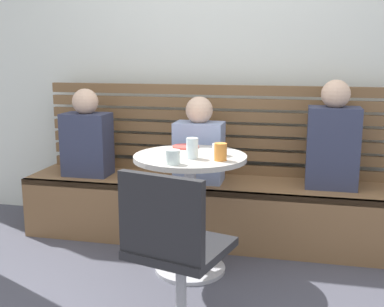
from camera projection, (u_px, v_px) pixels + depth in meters
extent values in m
cube|color=silver|center=(222.00, 38.00, 3.66)|extent=(5.20, 0.10, 2.90)
cube|color=brown|center=(210.00, 210.00, 3.49)|extent=(2.70, 0.52, 0.44)
cube|color=brown|center=(204.00, 193.00, 3.22)|extent=(2.70, 0.04, 0.04)
cube|color=brown|center=(216.00, 168.00, 3.67)|extent=(2.65, 0.04, 0.07)
cube|color=brown|center=(216.00, 154.00, 3.64)|extent=(2.65, 0.04, 0.07)
cube|color=brown|center=(216.00, 142.00, 3.62)|extent=(2.65, 0.04, 0.07)
cube|color=brown|center=(216.00, 129.00, 3.60)|extent=(2.65, 0.04, 0.07)
cube|color=brown|center=(217.00, 116.00, 3.58)|extent=(2.65, 0.04, 0.07)
cube|color=brown|center=(217.00, 103.00, 3.56)|extent=(2.65, 0.04, 0.07)
cube|color=brown|center=(217.00, 90.00, 3.54)|extent=(2.65, 0.04, 0.07)
cylinder|color=#ADADB2|center=(190.00, 268.00, 3.02)|extent=(0.44, 0.44, 0.02)
cylinder|color=#ADADB2|center=(190.00, 214.00, 2.95)|extent=(0.07, 0.07, 0.69)
cylinder|color=#B7B2A8|center=(190.00, 158.00, 2.87)|extent=(0.68, 0.68, 0.03)
cylinder|color=#ADADB2|center=(181.00, 297.00, 2.23)|extent=(0.05, 0.05, 0.45)
cube|color=#232326|center=(181.00, 248.00, 2.18)|extent=(0.49, 0.49, 0.04)
cube|color=#232326|center=(161.00, 217.00, 1.99)|extent=(0.40, 0.14, 0.36)
cube|color=#333851|center=(333.00, 148.00, 3.23)|extent=(0.34, 0.22, 0.55)
sphere|color=#DBB293|center=(336.00, 94.00, 3.15)|extent=(0.19, 0.19, 0.19)
cube|color=#333851|center=(87.00, 144.00, 3.57)|extent=(0.34, 0.22, 0.47)
sphere|color=#DBB293|center=(85.00, 102.00, 3.51)|extent=(0.19, 0.19, 0.19)
cube|color=#8C9EC6|center=(199.00, 152.00, 3.39)|extent=(0.34, 0.22, 0.43)
sphere|color=#DBB293|center=(199.00, 110.00, 3.33)|extent=(0.19, 0.19, 0.19)
cylinder|color=white|center=(219.00, 149.00, 2.86)|extent=(0.08, 0.08, 0.07)
cylinder|color=silver|center=(173.00, 157.00, 2.63)|extent=(0.08, 0.08, 0.08)
cylinder|color=orange|center=(221.00, 152.00, 2.72)|extent=(0.07, 0.07, 0.10)
cylinder|color=silver|center=(192.00, 148.00, 2.77)|extent=(0.07, 0.07, 0.12)
cylinder|color=#DB4C42|center=(186.00, 147.00, 3.10)|extent=(0.17, 0.17, 0.01)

